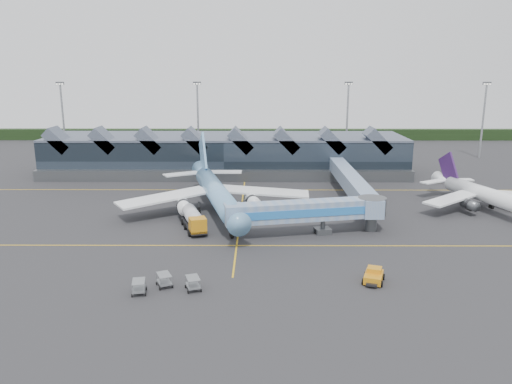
{
  "coord_description": "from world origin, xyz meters",
  "views": [
    {
      "loc": [
        3.28,
        -79.12,
        25.75
      ],
      "look_at": [
        2.85,
        5.63,
        5.0
      ],
      "focal_mm": 35.0,
      "sensor_mm": 36.0,
      "label": 1
    }
  ],
  "objects_px": {
    "jet_bridge": "(316,211)",
    "pushback_tug": "(374,276)",
    "main_airliner": "(215,191)",
    "regional_jet": "(482,194)",
    "fuel_truck": "(193,218)"
  },
  "relations": [
    {
      "from": "main_airliner",
      "to": "regional_jet",
      "type": "height_order",
      "value": "main_airliner"
    },
    {
      "from": "jet_bridge",
      "to": "pushback_tug",
      "type": "distance_m",
      "value": 19.62
    },
    {
      "from": "regional_jet",
      "to": "jet_bridge",
      "type": "xyz_separation_m",
      "value": [
        -32.97,
        -14.96,
        0.79
      ]
    },
    {
      "from": "regional_jet",
      "to": "pushback_tug",
      "type": "xyz_separation_m",
      "value": [
        -27.83,
        -33.63,
        -2.32
      ]
    },
    {
      "from": "regional_jet",
      "to": "jet_bridge",
      "type": "height_order",
      "value": "regional_jet"
    },
    {
      "from": "jet_bridge",
      "to": "fuel_truck",
      "type": "xyz_separation_m",
      "value": [
        -20.08,
        2.45,
        -1.96
      ]
    },
    {
      "from": "jet_bridge",
      "to": "pushback_tug",
      "type": "height_order",
      "value": "jet_bridge"
    },
    {
      "from": "regional_jet",
      "to": "fuel_truck",
      "type": "height_order",
      "value": "regional_jet"
    },
    {
      "from": "jet_bridge",
      "to": "pushback_tug",
      "type": "xyz_separation_m",
      "value": [
        5.15,
        -18.67,
        -3.11
      ]
    },
    {
      "from": "pushback_tug",
      "to": "regional_jet",
      "type": "bearing_deg",
      "value": 69.56
    },
    {
      "from": "regional_jet",
      "to": "jet_bridge",
      "type": "bearing_deg",
      "value": -172.23
    },
    {
      "from": "main_airliner",
      "to": "pushback_tug",
      "type": "relative_size",
      "value": 9.67
    },
    {
      "from": "fuel_truck",
      "to": "pushback_tug",
      "type": "xyz_separation_m",
      "value": [
        25.23,
        -21.13,
        -1.15
      ]
    },
    {
      "from": "main_airliner",
      "to": "jet_bridge",
      "type": "bearing_deg",
      "value": -51.63
    },
    {
      "from": "pushback_tug",
      "to": "fuel_truck",
      "type": "bearing_deg",
      "value": 159.22
    }
  ]
}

